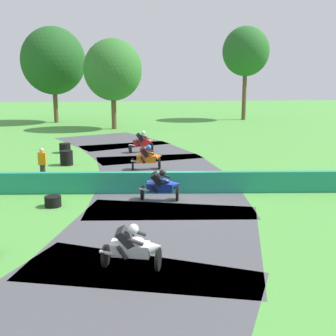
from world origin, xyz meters
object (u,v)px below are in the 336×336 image
object	(u,v)px
motorcycle_lead_white	(133,247)
tire_stack_extra_a	(67,158)
tire_stack_extra_b	(65,148)
track_marshal	(42,165)
motorcycle_fourth_red	(142,142)
motorcycle_trailing_orange	(148,158)
tire_stack_far	(66,180)
motorcycle_chase_blue	(161,185)
tire_stack_mid_b	(53,201)

from	to	relation	value
motorcycle_lead_white	tire_stack_extra_a	world-z (taller)	motorcycle_lead_white
tire_stack_extra_b	track_marshal	distance (m)	7.80
tire_stack_extra_a	tire_stack_extra_b	xyz separation A→B (m)	(-0.63, 3.85, -0.10)
motorcycle_fourth_red	tire_stack_extra_a	distance (m)	5.57
motorcycle_trailing_orange	track_marshal	distance (m)	5.47
motorcycle_trailing_orange	tire_stack_far	bearing A→B (deg)	-143.27
tire_stack_far	tire_stack_extra_b	xyz separation A→B (m)	(-1.22, 8.23, 0.10)
motorcycle_trailing_orange	tire_stack_extra_a	xyz separation A→B (m)	(-4.39, 1.54, -0.24)
motorcycle_lead_white	tire_stack_extra_a	size ratio (longest dim) A/B	2.12
motorcycle_chase_blue	tire_stack_far	world-z (taller)	motorcycle_chase_blue
motorcycle_chase_blue	track_marshal	bearing A→B (deg)	147.29
tire_stack_mid_b	tire_stack_extra_a	bearing A→B (deg)	94.00
motorcycle_lead_white	track_marshal	xyz separation A→B (m)	(-4.06, 9.54, 0.19)
motorcycle_trailing_orange	tire_stack_extra_b	xyz separation A→B (m)	(-5.02, 5.39, -0.34)
motorcycle_chase_blue	motorcycle_trailing_orange	size ratio (longest dim) A/B	1.01
motorcycle_trailing_orange	motorcycle_chase_blue	bearing A→B (deg)	-86.88
motorcycle_trailing_orange	tire_stack_far	world-z (taller)	motorcycle_trailing_orange
motorcycle_fourth_red	tire_stack_mid_b	world-z (taller)	motorcycle_fourth_red
tire_stack_far	track_marshal	distance (m)	1.35
tire_stack_far	tire_stack_extra_b	world-z (taller)	tire_stack_extra_b
tire_stack_mid_b	tire_stack_far	xyz separation A→B (m)	(0.05, 3.32, 0.00)
tire_stack_extra_a	tire_stack_mid_b	bearing A→B (deg)	-86.00
tire_stack_far	tire_stack_extra_b	bearing A→B (deg)	98.41
motorcycle_fourth_red	tire_stack_mid_b	distance (m)	11.89
tire_stack_far	tire_stack_extra_a	world-z (taller)	tire_stack_extra_a
motorcycle_chase_blue	tire_stack_extra_b	bearing A→B (deg)	115.57
tire_stack_extra_a	motorcycle_chase_blue	bearing A→B (deg)	-57.19
motorcycle_trailing_orange	motorcycle_fourth_red	xyz separation A→B (m)	(-0.14, 5.13, 0.02)
motorcycle_fourth_red	tire_stack_mid_b	bearing A→B (deg)	-108.21
motorcycle_lead_white	tire_stack_extra_a	bearing A→B (deg)	104.69
motorcycle_fourth_red	track_marshal	bearing A→B (deg)	-122.43
motorcycle_fourth_red	tire_stack_extra_b	world-z (taller)	motorcycle_fourth_red
motorcycle_lead_white	tire_stack_mid_b	world-z (taller)	motorcycle_lead_white
tire_stack_mid_b	track_marshal	distance (m)	3.96
motorcycle_chase_blue	tire_stack_extra_b	world-z (taller)	motorcycle_chase_blue
motorcycle_lead_white	motorcycle_chase_blue	distance (m)	6.29
motorcycle_lead_white	motorcycle_trailing_orange	xyz separation A→B (m)	(0.86, 11.93, 0.01)
motorcycle_chase_blue	track_marshal	distance (m)	6.22
tire_stack_far	track_marshal	world-z (taller)	track_marshal
motorcycle_trailing_orange	track_marshal	xyz separation A→B (m)	(-4.91, -2.39, 0.18)
motorcycle_fourth_red	track_marshal	world-z (taller)	track_marshal
tire_stack_far	track_marshal	size ratio (longest dim) A/B	0.35
tire_stack_extra_b	tire_stack_far	bearing A→B (deg)	-81.59
tire_stack_extra_a	motorcycle_fourth_red	bearing A→B (deg)	40.14
motorcycle_trailing_orange	tire_stack_mid_b	world-z (taller)	motorcycle_trailing_orange
motorcycle_trailing_orange	tire_stack_extra_a	world-z (taller)	motorcycle_trailing_orange
tire_stack_extra_a	track_marshal	bearing A→B (deg)	-97.61
motorcycle_chase_blue	motorcycle_trailing_orange	bearing A→B (deg)	93.12
tire_stack_extra_a	tire_stack_extra_b	distance (m)	3.90
motorcycle_fourth_red	tire_stack_far	distance (m)	8.78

